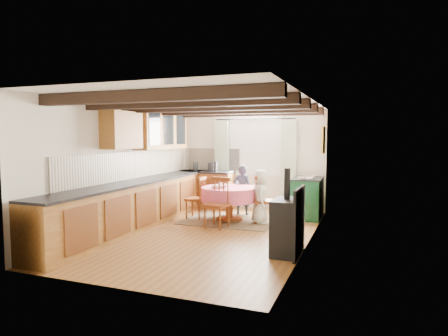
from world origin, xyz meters
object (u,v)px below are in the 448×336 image
at_px(chair_right, 265,199).
at_px(cup, 220,185).
at_px(child_far, 242,190).
at_px(aga_range, 307,197).
at_px(chair_near, 217,203).
at_px(cast_iron_stove, 287,212).
at_px(chair_left, 196,197).
at_px(dining_table, 229,204).
at_px(child_right, 260,197).

height_order(chair_right, cup, chair_right).
height_order(chair_right, child_far, child_far).
height_order(chair_right, aga_range, chair_right).
distance_m(chair_near, cast_iron_stove, 2.02).
relative_size(chair_left, aga_range, 0.94).
bearing_deg(dining_table, cast_iron_stove, -50.14).
xyz_separation_m(dining_table, child_far, (0.07, 0.69, 0.21)).
xyz_separation_m(chair_right, cup, (-0.99, -0.03, 0.26)).
bearing_deg(cast_iron_stove, chair_right, 113.04).
distance_m(chair_left, cast_iron_stove, 3.05).
height_order(chair_left, child_right, child_right).
distance_m(chair_right, cup, 1.02).
bearing_deg(chair_near, child_right, 56.49).
bearing_deg(cast_iron_stove, dining_table, 129.86).
height_order(chair_left, child_far, child_far).
bearing_deg(dining_table, chair_near, -90.35).
bearing_deg(chair_right, aga_range, -49.50).
relative_size(dining_table, aga_range, 1.21).
bearing_deg(chair_left, chair_near, 46.67).
height_order(chair_right, child_right, child_right).
relative_size(chair_right, cup, 10.75).
bearing_deg(child_right, dining_table, 69.73).
relative_size(chair_left, child_far, 0.80).
xyz_separation_m(chair_near, chair_right, (0.77, 0.76, -0.00)).
height_order(chair_near, cast_iron_stove, cast_iron_stove).
bearing_deg(dining_table, child_far, 84.50).
xyz_separation_m(dining_table, cast_iron_stove, (1.60, -1.92, 0.30)).
bearing_deg(child_right, child_far, 22.32).
xyz_separation_m(aga_range, child_right, (-0.82, -0.91, 0.10)).
height_order(dining_table, chair_left, chair_left).
bearing_deg(chair_near, dining_table, 100.72).
distance_m(chair_near, chair_right, 1.08).
distance_m(chair_right, cast_iron_stove, 2.14).
bearing_deg(dining_table, cup, 176.59).
relative_size(aga_range, cup, 10.62).
height_order(aga_range, cast_iron_stove, cast_iron_stove).
bearing_deg(dining_table, chair_left, -178.79).
distance_m(chair_near, cup, 0.80).
distance_m(cast_iron_stove, cup, 2.66).
relative_size(chair_right, cast_iron_stove, 0.75).
bearing_deg(aga_range, dining_table, -149.28).
bearing_deg(dining_table, chair_right, 3.25).
bearing_deg(chair_right, dining_table, 84.42).
xyz_separation_m(chair_near, aga_range, (1.50, 1.60, -0.05)).
relative_size(dining_table, child_right, 1.07).
bearing_deg(cast_iron_stove, chair_near, 143.19).
relative_size(cast_iron_stove, child_far, 1.15).
bearing_deg(chair_right, cast_iron_stove, -165.79).
bearing_deg(cast_iron_stove, cup, 133.29).
distance_m(chair_right, child_right, 0.13).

